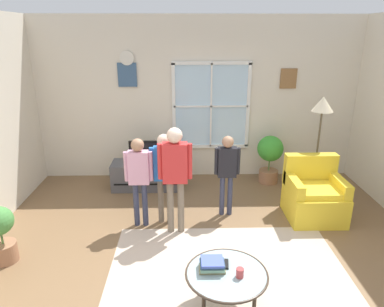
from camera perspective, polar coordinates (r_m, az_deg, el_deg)
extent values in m
cube|color=brown|center=(4.15, 2.48, -18.92)|extent=(6.21, 6.27, 0.02)
cube|color=beige|center=(6.26, 0.91, 8.81)|extent=(5.61, 0.12, 2.83)
cube|color=silver|center=(6.22, 3.12, 7.76)|extent=(1.31, 0.02, 1.48)
cube|color=white|center=(6.10, 3.26, 14.56)|extent=(1.37, 0.04, 0.06)
cube|color=white|center=(6.39, 3.01, 1.20)|extent=(1.37, 0.04, 0.06)
cube|color=white|center=(6.19, -2.99, 7.69)|extent=(0.06, 0.04, 1.48)
cube|color=white|center=(6.29, 9.15, 7.67)|extent=(0.06, 0.04, 1.48)
cube|color=white|center=(6.20, 3.13, 7.72)|extent=(0.03, 0.04, 1.48)
cube|color=white|center=(6.20, 3.13, 7.72)|extent=(1.31, 0.04, 0.03)
cube|color=#38567A|center=(6.18, -10.53, 12.52)|extent=(0.32, 0.03, 0.40)
cube|color=olive|center=(6.38, 15.48, 11.72)|extent=(0.28, 0.03, 0.34)
cylinder|color=silver|center=(6.14, -10.59, 15.10)|extent=(0.24, 0.04, 0.24)
cube|color=#C6B29E|center=(4.06, 6.11, -19.81)|extent=(2.67, 2.11, 0.01)
cube|color=#4C4C51|center=(6.03, -7.37, -3.51)|extent=(1.17, 0.45, 0.47)
cube|color=black|center=(5.85, -7.56, -5.02)|extent=(1.06, 0.02, 0.02)
cylinder|color=#4C4C4C|center=(5.94, -7.47, -1.22)|extent=(0.08, 0.08, 0.05)
cube|color=black|center=(5.88, -7.55, 0.42)|extent=(0.56, 0.05, 0.35)
cube|color=black|center=(5.85, -7.58, 0.33)|extent=(0.52, 0.01, 0.31)
cube|color=yellow|center=(5.35, 19.30, -7.88)|extent=(0.76, 0.72, 0.42)
cube|color=yellow|center=(5.43, 18.75, -2.37)|extent=(0.76, 0.16, 0.45)
cube|color=yellow|center=(5.12, 16.32, -4.98)|extent=(0.12, 0.65, 0.20)
cube|color=yellow|center=(5.35, 22.89, -4.71)|extent=(0.12, 0.65, 0.20)
cube|color=yellow|center=(5.20, 19.79, -5.68)|extent=(0.61, 0.50, 0.08)
cylinder|color=#99B2B7|center=(3.44, 5.67, -18.96)|extent=(0.75, 0.75, 0.02)
torus|color=#3F3328|center=(3.44, 5.67, -18.96)|extent=(0.78, 0.78, 0.02)
cylinder|color=#33281E|center=(3.73, 1.49, -19.61)|extent=(0.04, 0.04, 0.43)
cylinder|color=#33281E|center=(3.78, 8.70, -19.30)|extent=(0.04, 0.04, 0.43)
cube|color=#8C8155|center=(3.45, 3.29, -18.27)|extent=(0.25, 0.14, 0.03)
cube|color=#7BA588|center=(3.44, 3.30, -17.90)|extent=(0.22, 0.17, 0.03)
cube|color=#344D67|center=(3.42, 3.31, -17.51)|extent=(0.23, 0.15, 0.03)
cube|color=#4B5EBB|center=(3.40, 3.32, -17.16)|extent=(0.21, 0.19, 0.02)
cylinder|color=#BF3F3F|center=(3.38, 7.83, -18.75)|extent=(0.07, 0.07, 0.09)
cube|color=black|center=(3.52, 5.65, -17.53)|extent=(0.05, 0.14, 0.02)
cylinder|color=#333851|center=(4.89, -9.09, -8.20)|extent=(0.08, 0.08, 0.64)
cylinder|color=#333851|center=(4.88, -7.69, -8.22)|extent=(0.08, 0.08, 0.64)
cube|color=#DB9EBC|center=(4.66, -8.71, -2.27)|extent=(0.27, 0.14, 0.45)
sphere|color=#A87A5B|center=(4.55, -8.91, 1.38)|extent=(0.17, 0.17, 0.17)
cylinder|color=#DB9EBC|center=(4.66, -10.72, -2.11)|extent=(0.06, 0.06, 0.41)
cylinder|color=#DB9EBC|center=(4.61, -6.77, -2.09)|extent=(0.06, 0.06, 0.41)
cylinder|color=#333851|center=(5.13, 4.93, -6.84)|extent=(0.07, 0.07, 0.61)
cylinder|color=#333851|center=(5.14, 6.20, -6.81)|extent=(0.07, 0.07, 0.61)
cube|color=black|center=(4.93, 5.76, -1.40)|extent=(0.26, 0.14, 0.43)
sphere|color=#A87A5B|center=(4.83, 5.88, 1.90)|extent=(0.16, 0.16, 0.16)
cylinder|color=black|center=(4.88, 4.01, -1.26)|extent=(0.05, 0.05, 0.39)
cylinder|color=black|center=(4.92, 7.58, -1.23)|extent=(0.05, 0.05, 0.39)
cylinder|color=#726656|center=(4.67, -3.53, -8.73)|extent=(0.09, 0.09, 0.73)
cylinder|color=#726656|center=(4.66, -1.82, -8.72)|extent=(0.09, 0.09, 0.73)
cube|color=red|center=(4.41, -2.80, -1.52)|extent=(0.32, 0.16, 0.52)
sphere|color=beige|center=(4.29, -2.88, 2.96)|extent=(0.20, 0.20, 0.20)
cylinder|color=red|center=(4.39, -5.24, -1.32)|extent=(0.07, 0.07, 0.47)
cylinder|color=red|center=(4.38, -0.39, -1.28)|extent=(0.07, 0.07, 0.47)
cylinder|color=#726656|center=(4.92, -5.11, -7.71)|extent=(0.08, 0.08, 0.65)
cylinder|color=#726656|center=(4.92, -3.67, -7.71)|extent=(0.08, 0.08, 0.65)
cube|color=blue|center=(4.69, -4.56, -1.62)|extent=(0.28, 0.15, 0.46)
sphere|color=beige|center=(4.59, -4.67, 2.12)|extent=(0.18, 0.18, 0.18)
cylinder|color=blue|center=(4.68, -6.61, -1.46)|extent=(0.06, 0.06, 0.42)
cylinder|color=blue|center=(4.66, -2.55, -1.43)|extent=(0.06, 0.06, 0.42)
cylinder|color=#9E6B4C|center=(6.40, 12.34, -3.61)|extent=(0.33, 0.33, 0.23)
cylinder|color=#4C7238|center=(6.32, 12.47, -1.91)|extent=(0.02, 0.02, 0.18)
sphere|color=green|center=(6.22, 12.68, 0.79)|extent=(0.45, 0.45, 0.45)
cylinder|color=#9E6B4C|center=(4.77, -28.26, -14.00)|extent=(0.29, 0.29, 0.24)
cylinder|color=#4C7238|center=(4.68, -28.62, -12.10)|extent=(0.02, 0.02, 0.13)
cylinder|color=black|center=(6.04, 18.92, -6.69)|extent=(0.26, 0.26, 0.03)
cylinder|color=brown|center=(5.78, 19.67, -0.39)|extent=(0.03, 0.03, 1.44)
cone|color=beige|center=(5.58, 20.62, 7.57)|extent=(0.32, 0.32, 0.22)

